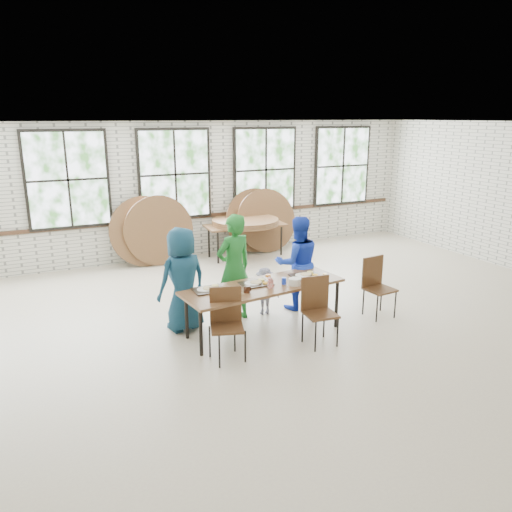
{
  "coord_description": "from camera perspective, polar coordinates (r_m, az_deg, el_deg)",
  "views": [
    {
      "loc": [
        -3.18,
        -6.14,
        3.09
      ],
      "look_at": [
        0.0,
        0.4,
        1.05
      ],
      "focal_mm": 35.0,
      "sensor_mm": 36.0,
      "label": 1
    }
  ],
  "objects": [
    {
      "name": "round_tops_stacked",
      "position": [
        11.25,
        -1.23,
        3.95
      ],
      "size": [
        1.5,
        1.5,
        0.13
      ],
      "color": "brown",
      "rests_on": "storage_table"
    },
    {
      "name": "adult_blue",
      "position": [
        8.18,
        4.78,
        -0.8
      ],
      "size": [
        0.87,
        0.75,
        1.55
      ],
      "primitive_type": "imported",
      "rotation": [
        0.0,
        0.0,
        2.9
      ],
      "color": "#1B3BC2",
      "rests_on": "ground"
    },
    {
      "name": "chair_spare",
      "position": [
        8.16,
        13.56,
        -2.84
      ],
      "size": [
        0.46,
        0.44,
        0.95
      ],
      "rotation": [
        0.0,
        0.0,
        0.09
      ],
      "color": "#4D2F19",
      "rests_on": "ground"
    },
    {
      "name": "room",
      "position": [
        11.11,
        -9.25,
        8.96
      ],
      "size": [
        12.0,
        12.0,
        12.0
      ],
      "color": "beige",
      "rests_on": "ground"
    },
    {
      "name": "storage_table",
      "position": [
        11.27,
        -1.23,
        3.36
      ],
      "size": [
        1.84,
        0.86,
        0.74
      ],
      "rotation": [
        0.0,
        0.0,
        -0.06
      ],
      "color": "brown",
      "rests_on": "ground"
    },
    {
      "name": "toddler",
      "position": [
        8.02,
        0.98,
        -4.02
      ],
      "size": [
        0.55,
        0.38,
        0.77
      ],
      "primitive_type": "imported",
      "rotation": [
        0.0,
        0.0,
        2.94
      ],
      "color": "#1A133D",
      "rests_on": "ground"
    },
    {
      "name": "round_tops_leaning",
      "position": [
        11.22,
        -5.36,
        3.49
      ],
      "size": [
        4.36,
        0.5,
        1.49
      ],
      "color": "brown",
      "rests_on": "ground"
    },
    {
      "name": "chair_near_left",
      "position": [
        6.57,
        -3.41,
        -7.0
      ],
      "size": [
        0.53,
        0.52,
        0.95
      ],
      "rotation": [
        0.0,
        0.0,
        -0.32
      ],
      "color": "#4D2F19",
      "rests_on": "ground"
    },
    {
      "name": "dining_table",
      "position": [
        7.23,
        0.87,
        -3.73
      ],
      "size": [
        2.47,
        1.04,
        0.74
      ],
      "rotation": [
        0.0,
        0.0,
        0.1
      ],
      "color": "brown",
      "rests_on": "ground"
    },
    {
      "name": "adult_green",
      "position": [
        7.66,
        -2.53,
        -1.38
      ],
      "size": [
        0.69,
        0.53,
        1.69
      ],
      "primitive_type": "imported",
      "rotation": [
        0.0,
        0.0,
        3.36
      ],
      "color": "#1D6E27",
      "rests_on": "ground"
    },
    {
      "name": "tabletop_clutter",
      "position": [
        7.23,
        1.57,
        -3.09
      ],
      "size": [
        2.0,
        0.58,
        0.11
      ],
      "color": "black",
      "rests_on": "dining_table"
    },
    {
      "name": "chair_near_right",
      "position": [
        7.04,
        7.05,
        -5.54
      ],
      "size": [
        0.46,
        0.45,
        0.95
      ],
      "rotation": [
        0.0,
        0.0,
        -0.11
      ],
      "color": "#4D2F19",
      "rests_on": "ground"
    },
    {
      "name": "adult_teal",
      "position": [
        7.41,
        -8.39,
        -2.65
      ],
      "size": [
        0.86,
        0.66,
        1.56
      ],
      "primitive_type": "imported",
      "rotation": [
        0.0,
        0.0,
        3.37
      ],
      "color": "navy",
      "rests_on": "ground"
    }
  ]
}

